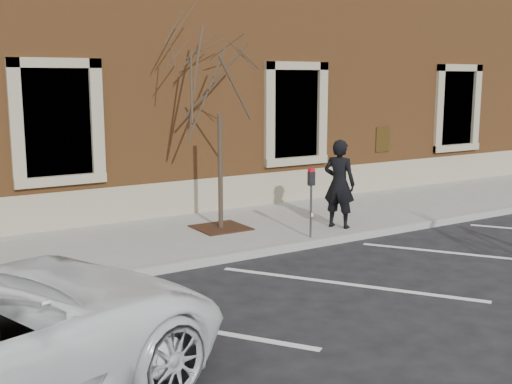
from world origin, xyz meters
TOP-DOWN VIEW (x-y plane):
  - ground at (0.00, 0.00)m, footprint 120.00×120.00m
  - sidewalk_near at (0.00, 1.75)m, footprint 40.00×3.50m
  - curb_near at (0.00, -0.05)m, footprint 40.00×0.12m
  - parking_stripes at (0.00, -2.20)m, footprint 28.00×4.40m
  - building_civic at (0.00, 7.74)m, footprint 40.00×8.62m
  - man at (2.05, 0.55)m, footprint 0.73×0.82m
  - parking_meter at (0.99, 0.13)m, footprint 0.13×0.10m
  - tree_grate at (-0.14, 1.79)m, footprint 1.06×1.06m
  - sapling at (-0.14, 1.79)m, footprint 2.63×2.63m

SIDE VIEW (x-z plane):
  - ground at x=0.00m, z-range 0.00..0.00m
  - parking_stripes at x=0.00m, z-range 0.00..0.01m
  - sidewalk_near at x=0.00m, z-range 0.00..0.15m
  - curb_near at x=0.00m, z-range 0.00..0.15m
  - tree_grate at x=-0.14m, z-range 0.15..0.18m
  - man at x=2.05m, z-range 0.15..2.03m
  - parking_meter at x=0.99m, z-range 0.42..1.82m
  - sapling at x=-0.14m, z-range 1.03..5.41m
  - building_civic at x=0.00m, z-range 0.00..8.00m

